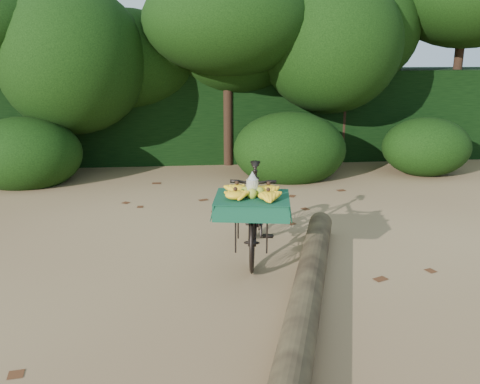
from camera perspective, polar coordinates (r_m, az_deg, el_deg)
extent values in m
plane|color=tan|center=(4.88, -2.51, -11.11)|extent=(80.00, 80.00, 0.00)
imported|color=black|center=(5.56, 1.59, -2.12)|extent=(0.72, 1.70, 0.99)
cube|color=black|center=(4.90, 1.38, -0.75)|extent=(0.42, 0.49, 0.02)
cube|color=#12442D|center=(4.89, 1.38, -0.56)|extent=(0.80, 0.70, 0.01)
ellipsoid|color=#9BA728|center=(4.88, 2.20, 0.00)|extent=(0.10, 0.08, 0.10)
ellipsoid|color=#9BA728|center=(4.94, 1.41, 0.21)|extent=(0.10, 0.08, 0.10)
ellipsoid|color=#9BA728|center=(4.88, 0.57, 0.03)|extent=(0.10, 0.08, 0.10)
ellipsoid|color=#9BA728|center=(4.82, 1.35, -0.17)|extent=(0.10, 0.08, 0.10)
cylinder|color=#EAE5C6|center=(4.88, 1.39, 0.58)|extent=(0.12, 0.12, 0.15)
cylinder|color=brown|center=(4.60, 7.55, -11.10)|extent=(1.42, 3.71, 0.28)
cube|color=black|center=(10.73, -4.41, 8.76)|extent=(26.00, 1.80, 1.80)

